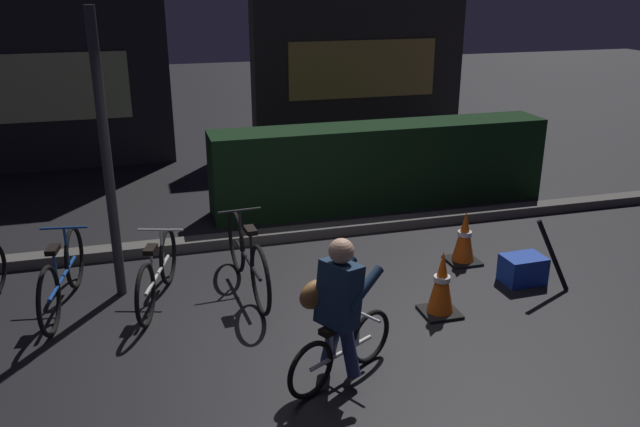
% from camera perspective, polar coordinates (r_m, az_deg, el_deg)
% --- Properties ---
extents(ground_plane, '(40.00, 40.00, 0.00)m').
position_cam_1_polar(ground_plane, '(6.30, -0.27, -9.71)').
color(ground_plane, black).
extents(sidewalk_curb, '(12.00, 0.24, 0.12)m').
position_cam_1_polar(sidewalk_curb, '(8.20, -4.39, -1.95)').
color(sidewalk_curb, '#56544F').
rests_on(sidewalk_curb, ground).
extents(hedge_row, '(4.80, 0.70, 1.18)m').
position_cam_1_polar(hedge_row, '(9.33, 5.30, 4.19)').
color(hedge_row, black).
rests_on(hedge_row, ground).
extents(storefront_left, '(4.50, 0.54, 4.42)m').
position_cam_1_polar(storefront_left, '(11.91, -24.44, 13.89)').
color(storefront_left, '#262328').
rests_on(storefront_left, ground).
extents(storefront_right, '(4.25, 0.54, 4.30)m').
position_cam_1_polar(storefront_right, '(13.23, 3.45, 15.75)').
color(storefront_right, '#383330').
rests_on(storefront_right, ground).
extents(street_post, '(0.10, 0.10, 2.88)m').
position_cam_1_polar(street_post, '(6.69, -18.07, 4.45)').
color(street_post, '#2D2D33').
rests_on(street_post, ground).
extents(parked_bike_left_mid, '(0.46, 1.64, 0.76)m').
position_cam_1_polar(parked_bike_left_mid, '(6.93, -21.51, -5.10)').
color(parked_bike_left_mid, black).
rests_on(parked_bike_left_mid, ground).
extents(parked_bike_center_left, '(0.53, 1.46, 0.70)m').
position_cam_1_polar(parked_bike_center_left, '(6.78, -13.97, -5.05)').
color(parked_bike_center_left, black).
rests_on(parked_bike_center_left, ground).
extents(parked_bike_center_right, '(0.46, 1.75, 0.80)m').
position_cam_1_polar(parked_bike_center_right, '(6.84, -6.33, -3.88)').
color(parked_bike_center_right, black).
rests_on(parked_bike_center_right, ground).
extents(traffic_cone_near, '(0.36, 0.36, 0.66)m').
position_cam_1_polar(traffic_cone_near, '(6.46, 10.54, -6.04)').
color(traffic_cone_near, black).
rests_on(traffic_cone_near, ground).
extents(traffic_cone_far, '(0.36, 0.36, 0.62)m').
position_cam_1_polar(traffic_cone_far, '(7.66, 12.45, -2.09)').
color(traffic_cone_far, black).
rests_on(traffic_cone_far, ground).
extents(blue_crate, '(0.45, 0.33, 0.30)m').
position_cam_1_polar(blue_crate, '(7.39, 17.24, -4.66)').
color(blue_crate, '#193DB7').
rests_on(blue_crate, ground).
extents(cyclist, '(1.06, 0.62, 1.25)m').
position_cam_1_polar(cyclist, '(5.24, 1.54, -8.42)').
color(cyclist, black).
rests_on(cyclist, ground).
extents(closed_umbrella, '(0.41, 0.19, 0.79)m').
position_cam_1_polar(closed_umbrella, '(7.20, 19.61, -3.49)').
color(closed_umbrella, black).
rests_on(closed_umbrella, ground).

